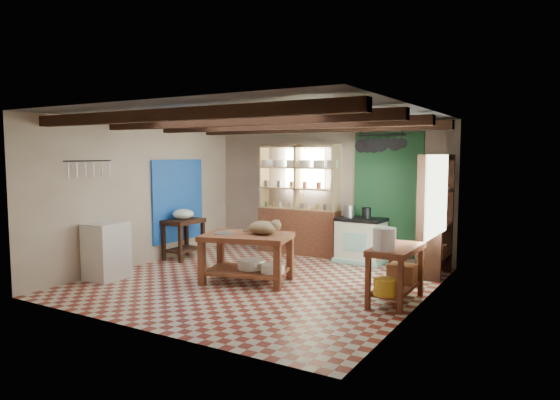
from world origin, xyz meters
The scene contains 30 objects.
floor centered at (0.00, 0.00, -0.01)m, with size 5.00×5.00×0.02m, color maroon.
ceiling centered at (0.00, 0.00, 2.60)m, with size 5.00×5.00×0.02m, color #434347.
wall_back centered at (0.00, 2.50, 1.30)m, with size 5.00×0.04×2.60m, color #BCA997.
wall_front centered at (0.00, -2.50, 1.30)m, with size 5.00×0.04×2.60m, color #BCA997.
wall_left centered at (-2.50, 0.00, 1.30)m, with size 0.04×5.00×2.60m, color #BCA997.
wall_right centered at (2.50, 0.00, 1.30)m, with size 0.04×5.00×2.60m, color #BCA997.
ceiling_beams centered at (0.00, 0.00, 2.48)m, with size 5.00×3.80×0.15m, color #321B11.
blue_wall_patch centered at (-2.47, 0.90, 1.10)m, with size 0.04×1.40×1.60m, color blue.
green_wall_patch centered at (1.25, 2.47, 1.25)m, with size 1.30×0.04×2.30m, color #21522F.
window_back centered at (-0.50, 2.48, 1.70)m, with size 0.90×0.02×0.80m, color beige.
window_right centered at (2.48, 1.00, 1.40)m, with size 0.02×1.30×1.20m, color beige.
utensil_rail centered at (-2.44, -1.20, 1.78)m, with size 0.06×0.90×0.28m, color black.
pot_rack centered at (1.25, 2.05, 2.18)m, with size 0.86×0.12×0.36m, color black.
shelving_unit centered at (-0.55, 2.31, 1.10)m, with size 1.70×0.34×2.20m, color tan.
tall_rack centered at (2.28, 1.80, 1.00)m, with size 0.40×0.86×2.00m, color #321B11.
work_table centered at (-0.16, -0.10, 0.38)m, with size 1.34×0.89×0.76m, color brown.
stove centered at (0.86, 2.15, 0.42)m, with size 0.85×0.57×0.83m, color silver.
prep_table centered at (-2.20, 0.73, 0.38)m, with size 0.52×0.75×0.76m, color #321B11.
white_cabinet centered at (-2.22, -1.08, 0.46)m, with size 0.51×0.61×0.91m, color white.
right_counter centered at (2.18, 0.06, 0.38)m, with size 0.53×1.07×0.76m, color brown.
cat centered at (0.07, 0.01, 0.87)m, with size 0.47×0.36×0.21m, color #957E57.
steel_tray centered at (-0.48, -0.24, 0.77)m, with size 0.34×0.34×0.02m, color #BAB9C1.
basin_large centered at (-0.12, -0.04, 0.28)m, with size 0.43×0.43×0.15m, color white.
basin_small centered at (0.30, -0.08, 0.27)m, with size 0.37×0.37×0.13m, color white.
kettle_left centered at (0.61, 2.16, 0.94)m, with size 0.19×0.19×0.22m, color #BAB9C1.
kettle_right centered at (0.96, 2.15, 0.93)m, with size 0.16×0.16×0.20m, color black.
enamel_bowl centered at (-2.20, 0.73, 0.86)m, with size 0.40×0.40×0.20m, color white.
white_bucket centered at (2.13, -0.29, 0.91)m, with size 0.29×0.29×0.29m, color white.
wicker_basket centered at (2.18, 0.36, 0.33)m, with size 0.36×0.29×0.25m, color #A26B41.
yellow_tub centered at (2.18, -0.39, 0.31)m, with size 0.29×0.29×0.21m, color gold.
Camera 1 is at (4.21, -6.47, 2.01)m, focal length 32.00 mm.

